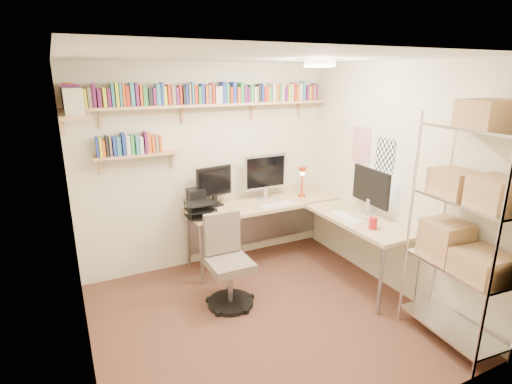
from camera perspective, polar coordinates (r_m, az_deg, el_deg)
ground at (r=4.23m, az=1.01°, el=-17.48°), size 3.20×3.20×0.00m
room_shell at (r=3.60m, az=1.19°, el=3.41°), size 3.24×3.04×2.52m
wall_shelves at (r=4.57m, az=-11.51°, el=12.00°), size 3.12×1.09×0.80m
corner_desk at (r=4.91m, az=3.36°, el=-2.24°), size 2.12×2.03×1.38m
office_chair at (r=4.28m, az=-4.04°, el=-10.69°), size 0.51×0.52×0.98m
wire_rack at (r=3.77m, az=28.12°, el=-2.49°), size 0.51×0.93×2.18m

